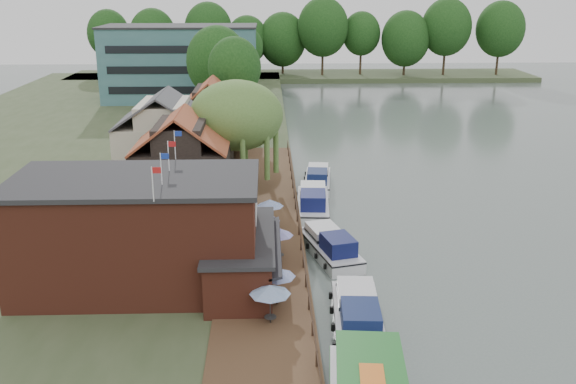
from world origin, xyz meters
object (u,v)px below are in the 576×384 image
object	(u,v)px
hotel_block	(181,63)
umbrella_1	(277,286)
pub	(169,232)
umbrella_4	(267,229)
cruiser_3	(318,176)
cottage_b	(165,135)
cottage_c	(212,117)
cottage_a	(182,161)
willow	(237,136)
cruiser_2	(313,199)
umbrella_5	(270,214)
umbrella_3	(279,244)
cruiser_0	(358,311)
umbrella_0	(270,304)
umbrella_2	(261,260)
cruiser_1	(330,242)

from	to	relation	value
hotel_block	umbrella_1	size ratio (longest dim) A/B	10.69
pub	umbrella_4	size ratio (longest dim) A/B	8.42
cruiser_3	cottage_b	bearing A→B (deg)	-177.49
cottage_c	umbrella_1	size ratio (longest dim) A/B	3.58
cottage_a	willow	bearing A→B (deg)	48.01
cruiser_2	umbrella_5	bearing A→B (deg)	-116.10
umbrella_3	umbrella_5	distance (m)	6.27
cottage_c	umbrella_4	distance (m)	28.51
cruiser_0	umbrella_3	bearing A→B (deg)	123.64
hotel_block	umbrella_4	bearing A→B (deg)	-77.59
cruiser_0	umbrella_1	bearing A→B (deg)	169.31
cottage_c	umbrella_5	xyz separation A→B (m)	(6.45, -24.35, -2.96)
cottage_c	umbrella_1	xyz separation A→B (m)	(6.80, -37.20, -2.96)
cruiser_2	umbrella_0	bearing A→B (deg)	-96.42
umbrella_2	cruiser_3	size ratio (longest dim) A/B	0.27
cottage_a	umbrella_5	world-z (taller)	cottage_a
cottage_c	umbrella_0	distance (m)	40.10
pub	umbrella_2	world-z (taller)	pub
umbrella_5	umbrella_2	bearing A→B (deg)	-93.87
cruiser_0	umbrella_4	bearing A→B (deg)	119.97
umbrella_1	cruiser_2	xyz separation A→B (m)	(3.56, 19.63, -1.09)
umbrella_1	cruiser_3	xyz separation A→B (m)	(4.58, 27.23, -1.22)
cruiser_3	pub	bearing A→B (deg)	-109.23
cottage_c	willow	bearing A→B (deg)	-75.96
willow	umbrella_5	world-z (taller)	willow
hotel_block	cruiser_2	distance (m)	57.89
cottage_a	umbrella_2	distance (m)	16.19
umbrella_0	cruiser_0	distance (m)	5.43
cottage_b	cruiser_2	world-z (taller)	cottage_b
umbrella_5	umbrella_1	bearing A→B (deg)	-88.42
pub	umbrella_5	bearing A→B (deg)	56.24
hotel_block	willow	world-z (taller)	hotel_block
willow	umbrella_0	xyz separation A→B (m)	(2.88, -25.48, -3.93)
pub	cruiser_3	world-z (taller)	pub
cottage_a	cottage_b	xyz separation A→B (m)	(-3.00, 10.00, 0.00)
umbrella_3	cottage_b	bearing A→B (deg)	117.08
cottage_b	umbrella_5	bearing A→B (deg)	-55.76
pub	cruiser_1	distance (m)	13.19
cottage_c	hotel_block	bearing A→B (deg)	102.20
cottage_b	umbrella_1	world-z (taller)	cottage_b
umbrella_1	cruiser_3	size ratio (longest dim) A/B	0.27
hotel_block	cottage_a	xyz separation A→B (m)	(7.00, -56.00, -1.90)
umbrella_3	umbrella_4	world-z (taller)	same
umbrella_5	umbrella_4	bearing A→B (deg)	-93.75
hotel_block	umbrella_1	distance (m)	75.82
cruiser_1	umbrella_5	bearing A→B (deg)	129.46
cruiser_1	umbrella_0	bearing A→B (deg)	-126.10
hotel_block	cottage_b	distance (m)	46.21
cottage_b	cruiser_2	distance (m)	17.21
cruiser_3	cruiser_0	bearing A→B (deg)	-83.48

